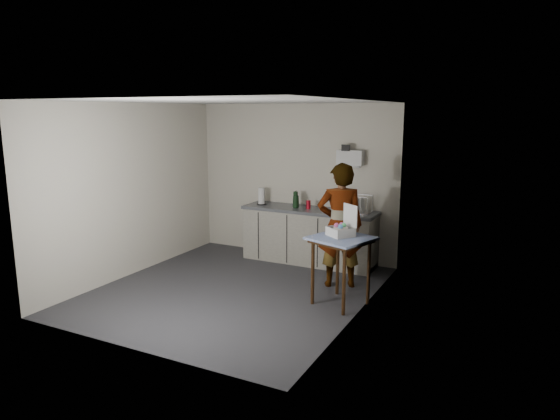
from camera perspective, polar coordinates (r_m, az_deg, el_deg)
The scene contains 15 objects.
ground at distance 7.13m, azimuth -5.21°, elevation -9.10°, with size 4.00×4.00×0.00m, color #27262B.
wall_back at distance 8.52m, azimuth 1.73°, elevation 3.30°, with size 3.60×0.02×2.60m, color beige.
wall_right at distance 6.05m, azimuth 9.11°, elevation -0.09°, with size 0.02×4.00×2.60m, color beige.
wall_left at distance 7.88m, azimuth -16.50°, elevation 2.20°, with size 0.02×4.00×2.60m, color beige.
ceiling at distance 6.69m, azimuth -5.61°, elevation 12.22°, with size 3.60×4.00×0.01m, color silver.
kitchen_counter at distance 8.27m, azimuth 3.35°, elevation -3.13°, with size 2.24×0.62×0.91m.
wall_shelf at distance 8.04m, azimuth 8.03°, elevation 5.93°, with size 0.42×0.18×0.37m.
side_table at distance 6.43m, azimuth 7.02°, elevation -4.09°, with size 0.88×0.88×0.90m.
standing_man at distance 7.09m, azimuth 6.88°, elevation -1.76°, with size 0.65×0.43×1.78m, color #B2A593.
soap_bottle at distance 8.18m, azimuth 1.82°, elevation 1.22°, with size 0.11×0.11×0.29m, color black.
soda_can at distance 8.14m, azimuth 3.26°, elevation 0.62°, with size 0.07×0.07×0.14m, color red.
dark_bottle at distance 8.26m, azimuth 1.78°, elevation 1.23°, with size 0.08×0.08×0.26m, color black.
paper_towel at distance 8.50m, azimuth -2.13°, elevation 1.54°, with size 0.16×0.16×0.29m.
dish_rack at distance 7.91m, azimuth 8.91°, elevation 0.16°, with size 0.40×0.30×0.28m.
bakery_box at distance 6.45m, azimuth 7.07°, elevation -2.17°, with size 0.40×0.40×0.40m.
Camera 1 is at (3.57, -5.66, 2.47)m, focal length 32.00 mm.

